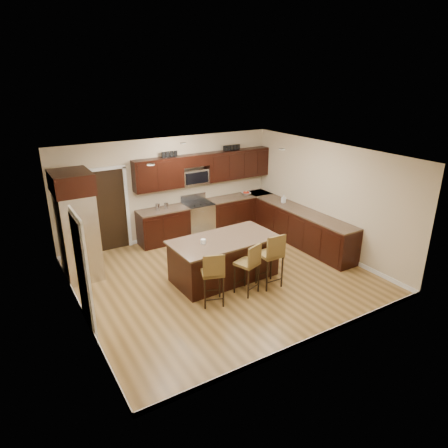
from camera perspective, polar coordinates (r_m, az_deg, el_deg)
floor at (r=8.91m, az=-0.21°, el=-7.50°), size 6.00×6.00×0.00m
ceiling at (r=8.00m, az=-0.24°, el=9.81°), size 6.00×6.00×0.00m
wall_back at (r=10.70m, az=-7.82°, el=5.01°), size 6.00×0.00×6.00m
wall_left at (r=7.40m, az=-20.64°, el=-3.47°), size 0.00×5.50×5.50m
wall_right at (r=10.15m, az=14.52°, el=3.66°), size 0.00×5.50×5.50m
base_cabinets at (r=10.78m, az=4.53°, el=0.29°), size 4.02×3.96×0.92m
upper_cabinets at (r=10.88m, az=-2.51°, el=8.11°), size 4.00×0.33×0.80m
range at (r=10.98m, az=-3.73°, el=0.77°), size 0.76×0.64×1.11m
microwave at (r=10.78m, az=-4.25°, el=6.75°), size 0.76×0.31×0.40m
doorway at (r=10.28m, az=-16.15°, el=1.84°), size 0.85×0.03×2.06m
pantry_door at (r=7.27m, az=-19.68°, el=-6.67°), size 0.03×0.80×2.04m
letter_decor at (r=10.72m, az=-3.23°, el=10.39°), size 2.20×0.03×0.15m
island at (r=8.68m, az=-0.01°, el=-5.12°), size 2.32×1.27×0.92m
stool_left at (r=7.58m, az=-1.59°, el=-6.99°), size 0.53×0.53×1.11m
stool_mid at (r=7.98m, az=3.67°, el=-5.59°), size 0.52×0.52×1.09m
stool_right at (r=8.24m, az=6.87°, el=-4.32°), size 0.46×0.46×1.19m
refrigerator at (r=9.03m, az=-20.28°, el=-0.10°), size 0.79×1.02×2.35m
floor_mat at (r=10.47m, az=0.15°, el=-2.97°), size 1.02×0.85×0.01m
fruit_bowl at (r=11.60m, az=3.20°, el=4.38°), size 0.30×0.30×0.07m
soap_bottle at (r=10.94m, az=8.51°, el=3.58°), size 0.11×0.11×0.22m
canister_tall at (r=10.36m, az=-9.46°, el=2.42°), size 0.12×0.12×0.18m
canister_short at (r=10.45m, az=-8.26°, el=2.60°), size 0.11×0.11×0.16m
island_jar at (r=8.23m, az=-2.99°, el=-2.51°), size 0.10×0.10×0.10m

